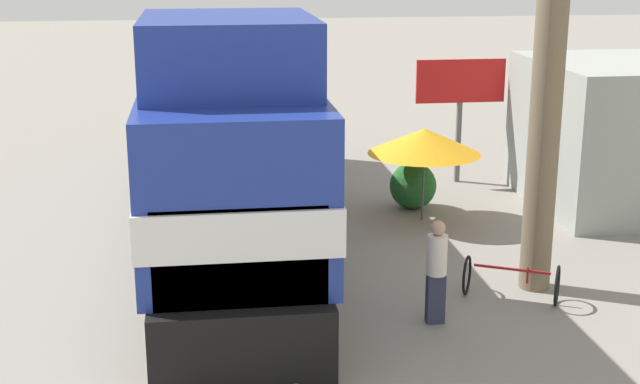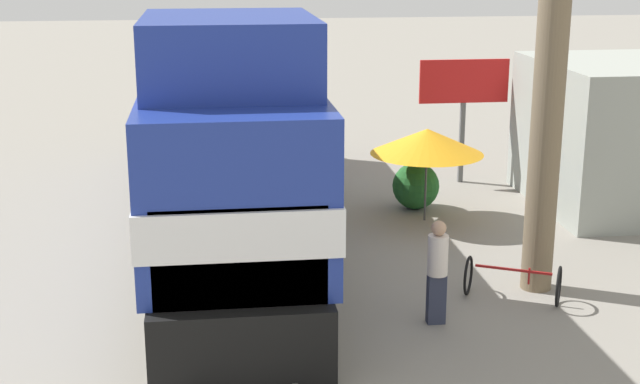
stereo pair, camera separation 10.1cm
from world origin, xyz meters
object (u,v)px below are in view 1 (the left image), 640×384
(locomotive, at_px, (224,140))
(billboard_sign, at_px, (460,89))
(utility_pole, at_px, (551,32))
(vendor_umbrella, at_px, (424,141))
(person_bystander, at_px, (437,268))
(bicycle, at_px, (511,280))

(locomotive, bearing_deg, billboard_sign, 30.91)
(utility_pole, height_order, vendor_umbrella, utility_pole)
(locomotive, bearing_deg, person_bystander, -57.32)
(locomotive, xyz_separation_m, bicycle, (4.89, -4.35, -1.74))
(billboard_sign, xyz_separation_m, person_bystander, (-2.96, -8.88, -1.51))
(billboard_sign, bearing_deg, bicycle, -99.57)
(locomotive, xyz_separation_m, person_bystander, (3.29, -5.13, -1.14))
(bicycle, bearing_deg, vendor_umbrella, 31.71)
(person_bystander, bearing_deg, utility_pole, 30.29)
(utility_pole, bearing_deg, vendor_umbrella, 103.37)
(vendor_umbrella, bearing_deg, bicycle, -85.29)
(locomotive, height_order, utility_pole, utility_pole)
(vendor_umbrella, xyz_separation_m, billboard_sign, (1.76, 3.24, 0.64))
(bicycle, bearing_deg, person_bystander, 143.24)
(locomotive, distance_m, person_bystander, 6.21)
(person_bystander, xyz_separation_m, bicycle, (1.60, 0.79, -0.61))
(utility_pole, height_order, person_bystander, utility_pole)
(person_bystander, bearing_deg, bicycle, 26.25)
(utility_pole, relative_size, bicycle, 5.21)
(utility_pole, relative_size, vendor_umbrella, 3.64)
(locomotive, height_order, bicycle, locomotive)
(locomotive, relative_size, billboard_sign, 4.74)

